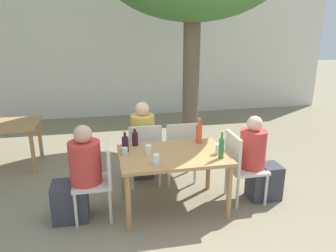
# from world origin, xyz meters

# --- Properties ---
(ground_plane) EXTENTS (30.00, 30.00, 0.00)m
(ground_plane) POSITION_xyz_m (0.00, 0.00, 0.00)
(ground_plane) COLOR gray
(cafe_building_wall) EXTENTS (10.00, 0.08, 2.80)m
(cafe_building_wall) POSITION_xyz_m (0.00, 4.49, 1.40)
(cafe_building_wall) COLOR silver
(cafe_building_wall) RESTS_ON ground_plane
(dining_table_front) EXTENTS (1.28, 0.87, 0.72)m
(dining_table_front) POSITION_xyz_m (0.00, 0.00, 0.64)
(dining_table_front) COLOR #B27F4C
(dining_table_front) RESTS_ON ground_plane
(patio_chair_0) EXTENTS (0.44, 0.44, 0.91)m
(patio_chair_0) POSITION_xyz_m (-0.87, 0.00, 0.51)
(patio_chair_0) COLOR beige
(patio_chair_0) RESTS_ON ground_plane
(patio_chair_1) EXTENTS (0.44, 0.44, 0.91)m
(patio_chair_1) POSITION_xyz_m (0.87, 0.00, 0.51)
(patio_chair_1) COLOR beige
(patio_chair_1) RESTS_ON ground_plane
(patio_chair_2) EXTENTS (0.44, 0.44, 0.91)m
(patio_chair_2) POSITION_xyz_m (-0.26, 0.67, 0.51)
(patio_chair_2) COLOR beige
(patio_chair_2) RESTS_ON ground_plane
(patio_chair_3) EXTENTS (0.44, 0.44, 0.91)m
(patio_chair_3) POSITION_xyz_m (0.26, 0.67, 0.51)
(patio_chair_3) COLOR beige
(patio_chair_3) RESTS_ON ground_plane
(person_seated_0) EXTENTS (0.58, 0.36, 1.14)m
(person_seated_0) POSITION_xyz_m (-1.11, -0.00, 0.51)
(person_seated_0) COLOR #383842
(person_seated_0) RESTS_ON ground_plane
(person_seated_1) EXTENTS (0.56, 0.33, 1.13)m
(person_seated_1) POSITION_xyz_m (1.11, -0.00, 0.50)
(person_seated_1) COLOR #383842
(person_seated_1) RESTS_ON ground_plane
(person_seated_2) EXTENTS (0.33, 0.57, 1.17)m
(person_seated_2) POSITION_xyz_m (-0.26, 0.90, 0.52)
(person_seated_2) COLOR #383842
(person_seated_2) RESTS_ON ground_plane
(green_bottle_0) EXTENTS (0.06, 0.06, 0.33)m
(green_bottle_0) POSITION_xyz_m (0.51, -0.25, 0.85)
(green_bottle_0) COLOR #287A38
(green_bottle_0) RESTS_ON dining_table_front
(soda_bottle_1) EXTENTS (0.08, 0.08, 0.33)m
(soda_bottle_1) POSITION_xyz_m (0.40, 0.29, 0.85)
(soda_bottle_1) COLOR #DB4C2D
(soda_bottle_1) RESTS_ON dining_table_front
(wine_bottle_2) EXTENTS (0.08, 0.08, 0.24)m
(wine_bottle_2) POSITION_xyz_m (-0.41, 0.36, 0.81)
(wine_bottle_2) COLOR #331923
(wine_bottle_2) RESTS_ON dining_table_front
(wine_bottle_3) EXTENTS (0.08, 0.08, 0.26)m
(wine_bottle_3) POSITION_xyz_m (-0.55, 0.19, 0.82)
(wine_bottle_3) COLOR #331923
(wine_bottle_3) RESTS_ON dining_table_front
(drinking_glass_0) EXTENTS (0.07, 0.07, 0.10)m
(drinking_glass_0) POSITION_xyz_m (-0.56, 0.05, 0.77)
(drinking_glass_0) COLOR silver
(drinking_glass_0) RESTS_ON dining_table_front
(drinking_glass_1) EXTENTS (0.07, 0.07, 0.12)m
(drinking_glass_1) POSITION_xyz_m (0.52, -0.11, 0.78)
(drinking_glass_1) COLOR white
(drinking_glass_1) RESTS_ON dining_table_front
(drinking_glass_2) EXTENTS (0.07, 0.07, 0.11)m
(drinking_glass_2) POSITION_xyz_m (-0.29, 0.03, 0.78)
(drinking_glass_2) COLOR white
(drinking_glass_2) RESTS_ON dining_table_front
(drinking_glass_3) EXTENTS (0.07, 0.07, 0.13)m
(drinking_glass_3) POSITION_xyz_m (-0.25, -0.30, 0.79)
(drinking_glass_3) COLOR silver
(drinking_glass_3) RESTS_ON dining_table_front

